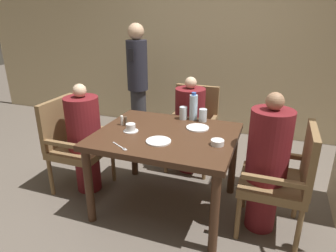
{
  "coord_description": "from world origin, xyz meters",
  "views": [
    {
      "loc": [
        0.83,
        -2.21,
        1.7
      ],
      "look_at": [
        0.0,
        0.05,
        0.78
      ],
      "focal_mm": 32.0,
      "sensor_mm": 36.0,
      "label": 1
    }
  ],
  "objects": [
    {
      "name": "plate_main_right",
      "position": [
        0.01,
        -0.19,
        0.73
      ],
      "size": [
        0.2,
        0.2,
        0.01
      ],
      "color": "white",
      "rests_on": "dining_table"
    },
    {
      "name": "fork_beside_plate",
      "position": [
        -0.23,
        -0.38,
        0.73
      ],
      "size": [
        0.17,
        0.11,
        0.0
      ],
      "color": "silver",
      "rests_on": "dining_table"
    },
    {
      "name": "chair_left_side",
      "position": [
        -0.98,
        -0.0,
        0.51
      ],
      "size": [
        0.5,
        0.5,
        0.92
      ],
      "color": "brown",
      "rests_on": "ground_plane"
    },
    {
      "name": "pepper_shaker",
      "position": [
        -0.41,
        0.05,
        0.77
      ],
      "size": [
        0.03,
        0.03,
        0.08
      ],
      "color": "#4C3D2D",
      "rests_on": "dining_table"
    },
    {
      "name": "salt_shaker",
      "position": [
        -0.45,
        0.05,
        0.77
      ],
      "size": [
        0.03,
        0.03,
        0.09
      ],
      "color": "white",
      "rests_on": "dining_table"
    },
    {
      "name": "water_bottle",
      "position": [
        0.12,
        0.42,
        0.85
      ],
      "size": [
        0.08,
        0.08,
        0.27
      ],
      "color": "silver",
      "rests_on": "dining_table"
    },
    {
      "name": "ground_plane",
      "position": [
        0.0,
        0.0,
        0.0
      ],
      "size": [
        16.0,
        16.0,
        0.0
      ],
      "primitive_type": "plane",
      "color": "#60564C"
    },
    {
      "name": "wall_back",
      "position": [
        0.0,
        2.07,
        1.4
      ],
      "size": [
        8.0,
        0.06,
        2.8
      ],
      "color": "#C6B289",
      "rests_on": "ground_plane"
    },
    {
      "name": "standing_host",
      "position": [
        -0.87,
        1.27,
        0.85
      ],
      "size": [
        0.27,
        0.3,
        1.57
      ],
      "color": "#2D2D33",
      "rests_on": "ground_plane"
    },
    {
      "name": "bowl_small",
      "position": [
        0.46,
        -0.08,
        0.75
      ],
      "size": [
        0.1,
        0.1,
        0.04
      ],
      "color": "white",
      "rests_on": "dining_table"
    },
    {
      "name": "glass_tall_near",
      "position": [
        0.22,
        0.4,
        0.79
      ],
      "size": [
        0.07,
        0.07,
        0.12
      ],
      "color": "silver",
      "rests_on": "dining_table"
    },
    {
      "name": "dining_table",
      "position": [
        0.0,
        0.0,
        0.63
      ],
      "size": [
        1.18,
        0.97,
        0.73
      ],
      "color": "#422819",
      "rests_on": "ground_plane"
    },
    {
      "name": "diner_in_right_chair",
      "position": [
        0.84,
        0.0,
        0.6
      ],
      "size": [
        0.32,
        0.32,
        1.16
      ],
      "color": "maroon",
      "rests_on": "ground_plane"
    },
    {
      "name": "chair_far_side",
      "position": [
        0.0,
        0.87,
        0.51
      ],
      "size": [
        0.5,
        0.5,
        0.92
      ],
      "color": "brown",
      "rests_on": "ground_plane"
    },
    {
      "name": "diner_in_far_chair",
      "position": [
        -0.0,
        0.73,
        0.55
      ],
      "size": [
        0.32,
        0.32,
        1.07
      ],
      "color": "maroon",
      "rests_on": "ground_plane"
    },
    {
      "name": "glass_tall_mid",
      "position": [
        0.03,
        0.4,
        0.79
      ],
      "size": [
        0.07,
        0.07,
        0.12
      ],
      "color": "silver",
      "rests_on": "dining_table"
    },
    {
      "name": "chair_right_side",
      "position": [
        0.98,
        -0.0,
        0.51
      ],
      "size": [
        0.5,
        0.5,
        0.92
      ],
      "color": "brown",
      "rests_on": "ground_plane"
    },
    {
      "name": "teacup_with_saucer",
      "position": [
        -0.3,
        -0.06,
        0.76
      ],
      "size": [
        0.13,
        0.13,
        0.07
      ],
      "color": "white",
      "rests_on": "dining_table"
    },
    {
      "name": "plate_main_left",
      "position": [
        0.22,
        0.21,
        0.73
      ],
      "size": [
        0.2,
        0.2,
        0.01
      ],
      "color": "white",
      "rests_on": "dining_table"
    },
    {
      "name": "diner_in_left_chair",
      "position": [
        -0.84,
        0.0,
        0.56
      ],
      "size": [
        0.32,
        0.32,
        1.09
      ],
      "color": "maroon",
      "rests_on": "ground_plane"
    }
  ]
}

